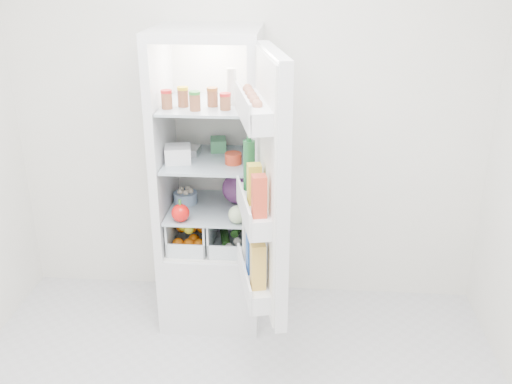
# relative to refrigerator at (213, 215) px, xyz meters

# --- Properties ---
(room_walls) EXTENTS (3.02, 3.02, 2.61)m
(room_walls) POSITION_rel_refrigerator_xyz_m (0.20, -1.25, 0.93)
(room_walls) COLOR white
(room_walls) RESTS_ON ground
(refrigerator) EXTENTS (0.60, 0.60, 1.80)m
(refrigerator) POSITION_rel_refrigerator_xyz_m (0.00, 0.00, 0.00)
(refrigerator) COLOR white
(refrigerator) RESTS_ON ground
(shelf_low) EXTENTS (0.49, 0.53, 0.01)m
(shelf_low) POSITION_rel_refrigerator_xyz_m (-0.00, -0.06, 0.07)
(shelf_low) COLOR #9DAEB8
(shelf_low) RESTS_ON refrigerator
(shelf_mid) EXTENTS (0.49, 0.53, 0.02)m
(shelf_mid) POSITION_rel_refrigerator_xyz_m (-0.00, -0.06, 0.38)
(shelf_mid) COLOR #9DAEB8
(shelf_mid) RESTS_ON refrigerator
(shelf_top) EXTENTS (0.49, 0.53, 0.02)m
(shelf_top) POSITION_rel_refrigerator_xyz_m (-0.00, -0.06, 0.71)
(shelf_top) COLOR #9DAEB8
(shelf_top) RESTS_ON refrigerator
(crisper_left) EXTENTS (0.23, 0.46, 0.22)m
(crisper_left) POSITION_rel_refrigerator_xyz_m (-0.12, -0.06, -0.06)
(crisper_left) COLOR silver
(crisper_left) RESTS_ON refrigerator
(crisper_right) EXTENTS (0.23, 0.46, 0.22)m
(crisper_right) POSITION_rel_refrigerator_xyz_m (0.12, -0.06, -0.06)
(crisper_right) COLOR silver
(crisper_right) RESTS_ON refrigerator
(condiment_jars) EXTENTS (0.38, 0.16, 0.08)m
(condiment_jars) POSITION_rel_refrigerator_xyz_m (-0.04, -0.18, 0.76)
(condiment_jars) COLOR #B21919
(condiment_jars) RESTS_ON shelf_top
(squeeze_bottle) EXTENTS (0.08, 0.08, 0.20)m
(squeeze_bottle) POSITION_rel_refrigerator_xyz_m (0.14, -0.07, 0.82)
(squeeze_bottle) COLOR white
(squeeze_bottle) RESTS_ON shelf_top
(tub_white) EXTENTS (0.17, 0.17, 0.09)m
(tub_white) POSITION_rel_refrigerator_xyz_m (-0.17, -0.13, 0.44)
(tub_white) COLOR white
(tub_white) RESTS_ON shelf_mid
(tin_red) EXTENTS (0.12, 0.12, 0.06)m
(tin_red) POSITION_rel_refrigerator_xyz_m (0.15, -0.14, 0.42)
(tin_red) COLOR #B9341B
(tin_red) RESTS_ON shelf_mid
(foil_tray) EXTENTS (0.18, 0.14, 0.04)m
(foil_tray) POSITION_rel_refrigerator_xyz_m (-0.16, 0.00, 0.41)
(foil_tray) COLOR silver
(foil_tray) RESTS_ON shelf_mid
(tub_green) EXTENTS (0.11, 0.14, 0.07)m
(tub_green) POSITION_rel_refrigerator_xyz_m (0.03, 0.10, 0.43)
(tub_green) COLOR #459860
(tub_green) RESTS_ON shelf_mid
(red_cabbage) EXTENTS (0.19, 0.19, 0.19)m
(red_cabbage) POSITION_rel_refrigerator_xyz_m (0.15, 0.02, 0.18)
(red_cabbage) COLOR #501C53
(red_cabbage) RESTS_ON shelf_low
(bell_pepper) EXTENTS (0.10, 0.10, 0.10)m
(bell_pepper) POSITION_rel_refrigerator_xyz_m (-0.14, -0.28, 0.13)
(bell_pepper) COLOR red
(bell_pepper) RESTS_ON shelf_low
(mushroom_bowl) EXTENTS (0.18, 0.18, 0.07)m
(mushroom_bowl) POSITION_rel_refrigerator_xyz_m (-0.17, -0.01, 0.12)
(mushroom_bowl) COLOR #85A2C6
(mushroom_bowl) RESTS_ON shelf_low
(salad_bag) EXTENTS (0.10, 0.10, 0.10)m
(salad_bag) POSITION_rel_refrigerator_xyz_m (0.18, -0.27, 0.13)
(salad_bag) COLOR #B2CA97
(salad_bag) RESTS_ON shelf_low
(citrus_pile) EXTENTS (0.20, 0.31, 0.16)m
(citrus_pile) POSITION_rel_refrigerator_xyz_m (-0.12, -0.09, -0.08)
(citrus_pile) COLOR orange
(citrus_pile) RESTS_ON refrigerator
(veg_pile) EXTENTS (0.16, 0.30, 0.10)m
(veg_pile) POSITION_rel_refrigerator_xyz_m (0.13, -0.06, -0.10)
(veg_pile) COLOR #224D19
(veg_pile) RESTS_ON refrigerator
(fridge_door) EXTENTS (0.29, 0.60, 1.30)m
(fridge_door) POSITION_rel_refrigerator_xyz_m (0.37, -0.63, 0.43)
(fridge_door) COLOR white
(fridge_door) RESTS_ON refrigerator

